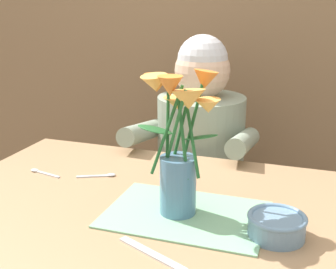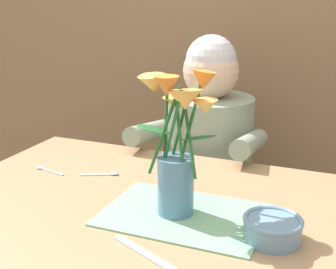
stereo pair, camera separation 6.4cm
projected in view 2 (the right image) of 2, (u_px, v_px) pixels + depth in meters
name	position (u px, v px, depth m)	size (l,w,h in m)	color
wood_panel_backdrop	(249.00, 0.00, 2.00)	(4.00, 0.10, 2.50)	brown
dining_table	(153.00, 235.00, 1.25)	(1.20, 0.80, 0.74)	#9E7A56
seated_person	(208.00, 180.00, 1.83)	(0.45, 0.47, 1.14)	#4C4C56
striped_placemat	(183.00, 215.00, 1.15)	(0.40, 0.28, 0.01)	#7AB289
flower_vase	(177.00, 139.00, 1.10)	(0.22, 0.20, 0.37)	teal
ceramic_bowl	(272.00, 228.00, 1.02)	(0.14, 0.14, 0.06)	#6689A8
dinner_knife	(144.00, 253.00, 0.98)	(0.19, 0.02, 0.01)	silver
spoon_0	(106.00, 174.00, 1.41)	(0.11, 0.06, 0.01)	silver
spoon_1	(46.00, 169.00, 1.44)	(0.12, 0.04, 0.01)	silver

